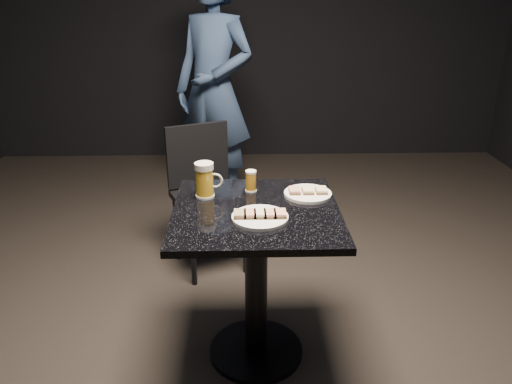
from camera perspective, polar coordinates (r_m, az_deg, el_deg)
floor at (r=2.50m, az=0.01°, el=-17.81°), size 6.00×6.00×0.00m
plate_large at (r=2.00m, az=0.46°, el=-2.93°), size 0.23×0.23×0.01m
plate_small at (r=2.24m, az=5.94°, el=-0.21°), size 0.21×0.21×0.01m
patron at (r=3.77m, az=-4.82°, el=11.46°), size 0.78×0.71×1.79m
table at (r=2.20m, az=0.01°, el=-7.71°), size 0.70×0.70×0.75m
beer_mug at (r=2.20m, az=-5.84°, el=1.38°), size 0.12×0.09×0.16m
beer_tumbler at (r=2.26m, az=-0.59°, el=1.26°), size 0.05×0.05×0.10m
chair at (r=3.00m, az=-5.87°, el=0.50°), size 0.50×0.50×0.86m
canapes_on_plate_large at (r=2.00m, az=0.46°, el=-2.50°), size 0.21×0.07×0.02m
canapes_on_plate_small at (r=2.23m, az=5.96°, el=0.18°), size 0.17×0.07×0.02m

